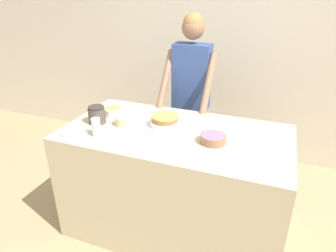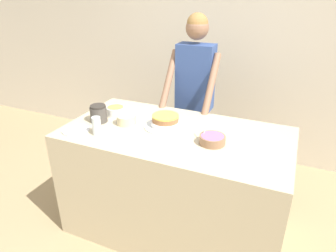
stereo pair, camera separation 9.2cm
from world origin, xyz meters
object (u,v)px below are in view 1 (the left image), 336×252
(frosting_bowl_white, at_px, (125,120))
(ceramic_plate, at_px, (75,132))
(drinking_glass, at_px, (96,127))
(stoneware_jar, at_px, (97,115))
(person_baker, at_px, (191,84))
(frosting_bowl_purple, at_px, (213,138))
(frosting_bowl_yellow, at_px, (113,111))
(cake, at_px, (165,122))

(frosting_bowl_white, bearing_deg, ceramic_plate, -137.51)
(drinking_glass, xyz_separation_m, stoneware_jar, (-0.13, 0.20, 0.00))
(person_baker, distance_m, frosting_bowl_white, 0.85)
(frosting_bowl_purple, xyz_separation_m, frosting_bowl_yellow, (-0.92, 0.19, 0.00))
(frosting_bowl_yellow, xyz_separation_m, drinking_glass, (0.08, -0.39, 0.03))
(person_baker, relative_size, frosting_bowl_yellow, 10.55)
(drinking_glass, bearing_deg, stoneware_jar, 121.93)
(cake, relative_size, stoneware_jar, 2.35)
(cake, height_order, drinking_glass, drinking_glass)
(cake, xyz_separation_m, frosting_bowl_white, (-0.31, -0.08, -0.00))
(ceramic_plate, bearing_deg, person_baker, 59.88)
(cake, xyz_separation_m, ceramic_plate, (-0.61, -0.35, -0.04))
(person_baker, relative_size, cake, 5.17)
(frosting_bowl_yellow, bearing_deg, cake, -6.81)
(person_baker, xyz_separation_m, stoneware_jar, (-0.55, -0.83, -0.08))
(frosting_bowl_purple, height_order, ceramic_plate, frosting_bowl_purple)
(stoneware_jar, bearing_deg, person_baker, 56.75)
(ceramic_plate, distance_m, stoneware_jar, 0.24)
(frosting_bowl_white, distance_m, ceramic_plate, 0.40)
(person_baker, bearing_deg, stoneware_jar, -123.25)
(frosting_bowl_purple, height_order, drinking_glass, frosting_bowl_purple)
(ceramic_plate, bearing_deg, drinking_glass, 5.36)
(ceramic_plate, relative_size, stoneware_jar, 1.45)
(frosting_bowl_white, xyz_separation_m, ceramic_plate, (-0.30, -0.27, -0.04))
(person_baker, distance_m, ceramic_plate, 1.23)
(person_baker, xyz_separation_m, drinking_glass, (-0.42, -1.03, -0.08))
(frosting_bowl_white, bearing_deg, frosting_bowl_yellow, 144.12)
(frosting_bowl_yellow, relative_size, drinking_glass, 1.19)
(cake, xyz_separation_m, frosting_bowl_yellow, (-0.50, 0.06, -0.01))
(drinking_glass, height_order, ceramic_plate, drinking_glass)
(cake, xyz_separation_m, stoneware_jar, (-0.55, -0.13, 0.03))
(frosting_bowl_white, height_order, drinking_glass, frosting_bowl_white)
(frosting_bowl_purple, distance_m, ceramic_plate, 1.06)
(person_baker, xyz_separation_m, frosting_bowl_purple, (0.42, -0.83, -0.12))
(person_baker, xyz_separation_m, frosting_bowl_white, (-0.32, -0.78, -0.11))
(frosting_bowl_yellow, relative_size, stoneware_jar, 1.15)
(cake, relative_size, frosting_bowl_purple, 1.83)
(ceramic_plate, bearing_deg, frosting_bowl_white, 42.49)
(person_baker, bearing_deg, drinking_glass, -112.13)
(person_baker, relative_size, ceramic_plate, 8.39)
(cake, bearing_deg, frosting_bowl_white, -166.39)
(frosting_bowl_white, height_order, frosting_bowl_yellow, frosting_bowl_white)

